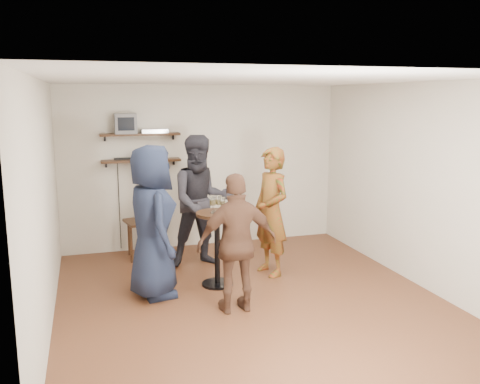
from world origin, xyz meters
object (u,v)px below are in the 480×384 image
crt_monitor (125,123)px  radio (141,156)px  side_table (143,226)px  person_plaid (271,212)px  person_dark (201,201)px  dvd_deck (154,131)px  person_brown (237,243)px  drinks_table (217,239)px  person_navy (152,222)px

crt_monitor → radio: size_ratio=1.45×
side_table → radio: bearing=81.0°
person_plaid → person_dark: 1.04m
crt_monitor → person_plaid: bearing=-41.1°
dvd_deck → person_plaid: 2.29m
person_brown → person_plaid: bearing=-128.2°
drinks_table → dvd_deck: bearing=106.7°
person_plaid → person_brown: bearing=-51.8°
side_table → person_dark: (0.77, -0.61, 0.46)m
person_plaid → person_brown: 1.32m
drinks_table → person_dark: size_ratio=0.51×
dvd_deck → person_plaid: size_ratio=0.23×
person_brown → person_dark: bearing=-90.2°
crt_monitor → drinks_table: (0.96, -1.76, -1.39)m
side_table → drinks_table: bearing=-61.4°
side_table → person_navy: person_navy is taller
person_navy → person_brown: 1.13m
person_plaid → person_navy: bearing=-93.7°
radio → side_table: 1.08m
dvd_deck → drinks_table: bearing=-73.3°
crt_monitor → person_navy: 2.17m
radio → drinks_table: 2.11m
person_plaid → radio: bearing=-149.7°
person_navy → radio: bearing=-10.4°
side_table → crt_monitor: bearing=118.6°
side_table → person_dark: bearing=-38.0°
side_table → drinks_table: 1.65m
crt_monitor → person_brown: 3.04m
crt_monitor → radio: (0.22, 0.00, -0.50)m
dvd_deck → person_navy: 2.13m
person_plaid → person_brown: (-0.80, -1.06, -0.08)m
drinks_table → person_navy: person_navy is taller
person_navy → person_brown: person_navy is taller
person_plaid → person_dark: size_ratio=0.93×
drinks_table → person_navy: bearing=-172.5°
person_navy → person_brown: (0.85, -0.73, -0.14)m
dvd_deck → crt_monitor: bearing=180.0°
radio → person_dark: size_ratio=0.12×
crt_monitor → dvd_deck: bearing=0.0°
crt_monitor → radio: bearing=0.0°
radio → drinks_table: radio is taller
side_table → person_plaid: person_plaid is taller
person_dark → crt_monitor: bearing=134.9°
dvd_deck → person_dark: bearing=-60.8°
drinks_table → person_navy: 0.90m
dvd_deck → person_plaid: dvd_deck is taller
side_table → drinks_table: (0.79, -1.45, 0.14)m
person_brown → dvd_deck: bearing=-79.4°
person_plaid → person_navy: (-1.65, -0.32, 0.05)m
person_navy → side_table: bearing=-9.2°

